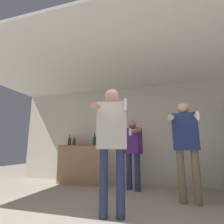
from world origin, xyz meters
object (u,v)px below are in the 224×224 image
object	(u,v)px
person_woman_foreground	(112,136)
person_man_side	(186,141)
bottle_green_wine	(95,140)
bottle_brown_liquor	(74,141)
bottle_dark_rum	(70,141)
person_spectator_back	(132,147)

from	to	relation	value
person_woman_foreground	person_man_side	world-z (taller)	person_woman_foreground
bottle_green_wine	bottle_brown_liquor	distance (m)	0.60
person_woman_foreground	bottle_brown_liquor	bearing A→B (deg)	130.33
bottle_dark_rum	bottle_brown_liquor	bearing A→B (deg)	-0.00
bottle_dark_rum	person_man_side	xyz separation A→B (m)	(2.86, -1.03, -0.05)
bottle_brown_liquor	person_woman_foreground	distance (m)	2.55
bottle_dark_rum	bottle_brown_liquor	size ratio (longest dim) A/B	1.15
bottle_brown_liquor	person_woman_foreground	size ratio (longest dim) A/B	0.14
bottle_dark_rum	person_spectator_back	bearing A→B (deg)	-11.15
bottle_dark_rum	person_spectator_back	xyz separation A→B (m)	(1.80, -0.36, -0.16)
bottle_green_wine	person_man_side	bearing A→B (deg)	-25.90
person_man_side	bottle_brown_liquor	bearing A→B (deg)	159.23
person_spectator_back	person_woman_foreground	bearing A→B (deg)	-90.40
bottle_green_wine	bottle_brown_liquor	bearing A→B (deg)	180.00
bottle_green_wine	person_spectator_back	distance (m)	1.14
bottle_green_wine	person_spectator_back	bearing A→B (deg)	-18.45
bottle_dark_rum	person_spectator_back	size ratio (longest dim) A/B	0.19
bottle_dark_rum	person_spectator_back	world-z (taller)	person_spectator_back
person_man_side	person_spectator_back	bearing A→B (deg)	147.46
bottle_green_wine	person_woman_foreground	xyz separation A→B (m)	(1.05, -1.94, -0.02)
person_woman_foreground	person_man_side	bearing A→B (deg)	40.38
bottle_brown_liquor	bottle_green_wine	bearing A→B (deg)	0.00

